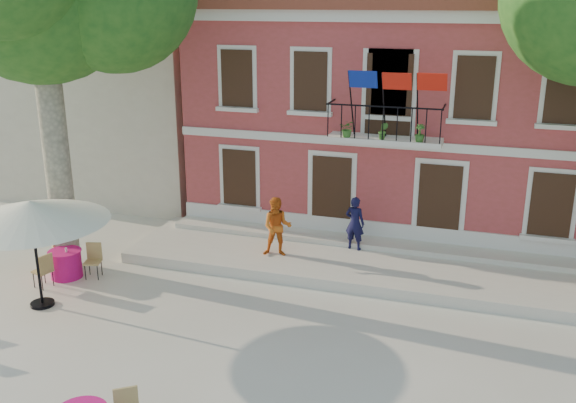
% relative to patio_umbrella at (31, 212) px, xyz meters
% --- Properties ---
extents(ground, '(90.00, 90.00, 0.00)m').
position_rel_patio_umbrella_xyz_m(ground, '(5.43, 0.26, -2.46)').
color(ground, beige).
rests_on(ground, ground).
extents(main_building, '(13.50, 9.59, 7.50)m').
position_rel_patio_umbrella_xyz_m(main_building, '(7.43, 10.25, 1.32)').
color(main_building, '#BB4349').
rests_on(main_building, ground).
extents(neighbor_west, '(9.40, 9.40, 6.40)m').
position_rel_patio_umbrella_xyz_m(neighbor_west, '(-4.07, 11.26, 0.76)').
color(neighbor_west, beige).
rests_on(neighbor_west, ground).
extents(terrace, '(14.00, 3.40, 0.30)m').
position_rel_patio_umbrella_xyz_m(terrace, '(7.43, 4.66, -2.31)').
color(terrace, silver).
rests_on(terrace, ground).
extents(patio_umbrella, '(3.68, 3.68, 2.73)m').
position_rel_patio_umbrella_xyz_m(patio_umbrella, '(0.00, 0.00, 0.00)').
color(patio_umbrella, black).
rests_on(patio_umbrella, ground).
extents(pedestrian_navy, '(0.64, 0.48, 1.59)m').
position_rel_patio_umbrella_xyz_m(pedestrian_navy, '(6.76, 5.34, -1.36)').
color(pedestrian_navy, black).
rests_on(pedestrian_navy, terrace).
extents(pedestrian_orange, '(0.95, 0.81, 1.71)m').
position_rel_patio_umbrella_xyz_m(pedestrian_orange, '(4.77, 4.20, -1.30)').
color(pedestrian_orange, '#D26118').
rests_on(pedestrian_orange, terrace).
extents(cafe_table_3, '(1.81, 1.81, 0.95)m').
position_rel_patio_umbrella_xyz_m(cafe_table_3, '(-0.47, 1.64, -2.03)').
color(cafe_table_3, '#CC1387').
rests_on(cafe_table_3, ground).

